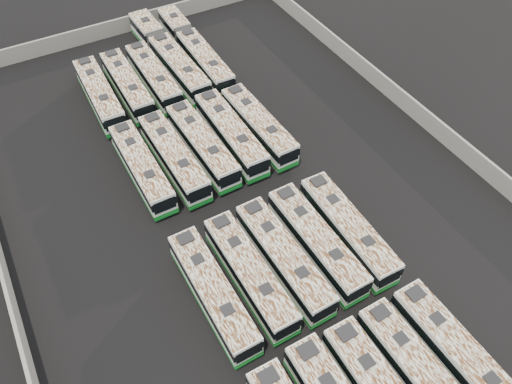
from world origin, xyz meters
name	(u,v)px	position (x,y,z in m)	size (l,w,h in m)	color
ground	(255,209)	(0.00, 0.00, 0.00)	(140.00, 140.00, 0.00)	black
perimeter_wall	(255,201)	(0.00, 0.00, 1.10)	(45.20, 73.20, 2.20)	slate
bus_front_right	(421,377)	(2.01, -20.55, 1.69)	(2.63, 11.78, 3.31)	silver
bus_front_far_right	(457,356)	(5.38, -20.73, 1.73)	(2.72, 12.02, 3.38)	silver
bus_midfront_far_left	(213,293)	(-7.90, -7.19, 1.72)	(2.60, 11.93, 3.36)	silver
bus_midfront_left	(250,274)	(-4.49, -7.11, 1.71)	(2.59, 11.92, 3.35)	silver
bus_midfront_center	(284,259)	(-1.27, -7.20, 1.74)	(2.76, 12.12, 3.40)	silver
bus_midfront_right	(316,242)	(2.11, -7.13, 1.73)	(2.70, 12.06, 3.39)	silver
bus_midfront_far_right	(348,229)	(5.31, -7.34, 1.73)	(2.79, 12.04, 3.38)	silver
bus_midback_far_left	(142,168)	(-7.84, 8.84, 1.70)	(2.53, 11.84, 3.33)	silver
bus_midback_left	(174,157)	(-4.52, 8.60, 1.75)	(2.74, 12.16, 3.42)	silver
bus_midback_center	(202,145)	(-1.24, 8.83, 1.74)	(2.84, 12.11, 3.40)	silver
bus_midback_right	(231,134)	(2.08, 8.87, 1.77)	(2.71, 12.32, 3.47)	silver
bus_midback_far_right	(259,126)	(5.29, 8.61, 1.73)	(2.83, 12.04, 3.37)	silver
bus_back_far_left	(100,95)	(-7.88, 22.10, 1.74)	(2.84, 12.12, 3.40)	silver
bus_back_left	(128,85)	(-4.51, 22.27, 1.71)	(2.61, 11.90, 3.35)	silver
bus_back_center	(154,77)	(-1.22, 22.27, 1.72)	(2.58, 11.96, 3.37)	silver
bus_back_right	(168,55)	(2.03, 25.60, 1.77)	(3.04, 19.16, 3.47)	silver
bus_back_far_right	(195,49)	(5.45, 25.24, 1.71)	(2.88, 18.48, 3.34)	silver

